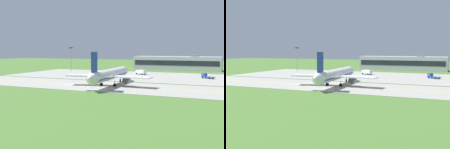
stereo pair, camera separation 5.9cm
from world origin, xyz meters
The scene contains 11 objects.
ground_plane centered at (0.00, 0.00, 0.00)m, with size 500.00×500.00×0.00m, color #47702D.
taxiway_strip centered at (0.00, 0.00, 0.05)m, with size 240.00×28.00×0.10m, color #9E9B93.
apron_pad centered at (10.00, 42.00, 0.05)m, with size 140.00×52.00×0.10m, color #9E9B93.
taxiway_centreline centered at (0.00, 0.00, 0.11)m, with size 220.00×0.60×0.01m, color yellow.
airplane_lead centered at (6.55, 1.78, 4.13)m, with size 32.42×39.66×12.70m.
service_truck_baggage centered at (3.43, 49.96, 1.53)m, with size 6.29×4.46×2.60m.
service_truck_fuel centered at (-10.28, 27.72, 1.53)m, with size 4.04×6.34×2.60m.
service_truck_catering centered at (-5.96, 35.87, 1.53)m, with size 5.68×5.70×2.60m.
service_truck_pushback centered at (37.12, 43.20, 1.18)m, with size 6.32×5.52×2.59m.
terminal_building centered at (14.68, 90.96, 4.42)m, with size 54.85×13.02×10.00m.
apron_light_mast centered at (-43.63, 56.28, 9.33)m, with size 2.40×0.50×14.70m.
Camera 2 is at (48.93, -93.30, 13.60)m, focal length 45.37 mm.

